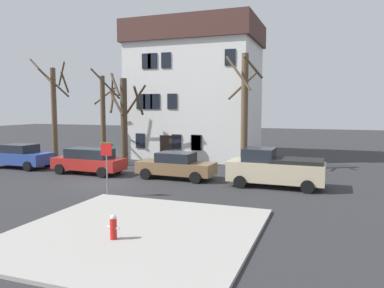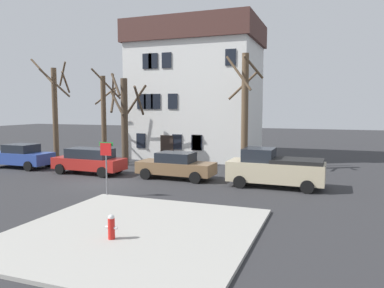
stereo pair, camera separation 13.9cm
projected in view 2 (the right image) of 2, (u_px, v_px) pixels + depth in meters
The scene contains 14 objects.
ground_plane at pixel (104, 183), 21.46m from camera, with size 120.00×120.00×0.00m, color #2D2D30.
sidewalk_slab at pixel (134, 232), 12.88m from camera, with size 8.13×8.42×0.12m, color #A8A59E.
building_main at pixel (196, 90), 32.41m from camera, with size 10.80×7.74×11.46m.
tree_bare_near at pixel (55, 109), 29.95m from camera, with size 2.95×2.91×8.12m.
tree_bare_mid at pixel (104, 116), 28.85m from camera, with size 2.71×2.72×7.19m.
tree_bare_far at pixel (125, 118), 27.69m from camera, with size 2.70×2.70×6.85m.
tree_bare_end at pixel (245, 109), 25.26m from camera, with size 2.58×2.59×7.93m.
car_blue_sedan at pixel (21, 156), 26.74m from camera, with size 4.55×2.15×1.70m.
car_red_wagon at pixel (89, 160), 24.33m from camera, with size 4.84×2.04×1.67m.
car_brown_sedan at pixel (176, 166), 22.62m from camera, with size 4.79×2.09×1.62m.
pickup_truck_beige at pixel (275, 169), 20.27m from camera, with size 5.15×2.30×2.09m.
fire_hydrant at pixel (111, 226), 11.95m from camera, with size 0.42×0.22×0.81m.
street_sign_pole at pixel (106, 159), 17.92m from camera, with size 0.76×0.07×2.67m.
bicycle_leaning at pixel (79, 157), 29.66m from camera, with size 1.75×0.20×1.03m.
Camera 2 is at (12.10, -18.06, 4.34)m, focal length 34.93 mm.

